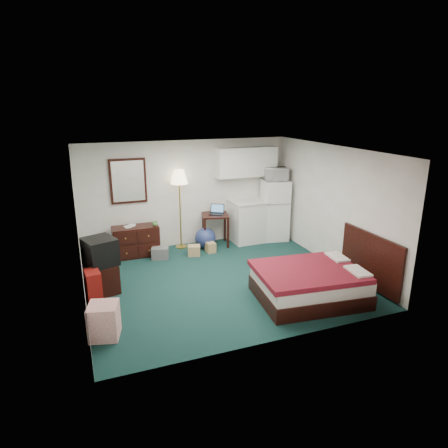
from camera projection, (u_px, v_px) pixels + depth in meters
name	position (u px, v px, depth m)	size (l,w,h in m)	color
floor	(220.00, 279.00, 7.80)	(5.00, 4.50, 0.01)	black
ceiling	(220.00, 151.00, 7.07)	(5.00, 4.50, 0.01)	beige
walls	(220.00, 218.00, 7.44)	(5.01, 4.51, 2.50)	beige
mirror	(128.00, 181.00, 8.84)	(0.80, 0.06, 1.00)	white
upper_cabinets	(246.00, 162.00, 9.58)	(1.50, 0.35, 0.70)	white
headboard	(370.00, 260.00, 7.32)	(0.06, 1.56, 1.00)	black
dresser	(136.00, 241.00, 8.93)	(1.01, 0.46, 0.69)	black
floor_lamp	(180.00, 210.00, 9.28)	(0.40, 0.40, 1.86)	gold
desk	(215.00, 230.00, 9.62)	(0.61, 0.61, 0.77)	black
exercise_ball	(205.00, 238.00, 9.44)	(0.49, 0.49, 0.49)	navy
kitchen_counter	(250.00, 221.00, 9.88)	(0.91, 0.69, 1.00)	white
fridge	(275.00, 210.00, 9.94)	(0.62, 0.62, 1.50)	white
bed	(309.00, 284.00, 6.96)	(1.77, 1.38, 0.57)	maroon
tv_stand	(101.00, 278.00, 7.23)	(0.54, 0.59, 0.54)	black
suitcase	(94.00, 288.00, 6.77)	(0.23, 0.38, 0.61)	#700C03
retail_box	(104.00, 321.00, 5.83)	(0.42, 0.42, 0.52)	white
file_bin	(160.00, 253.00, 8.83)	(0.37, 0.28, 0.26)	slate
cardboard_box_a	(194.00, 250.00, 9.01)	(0.27, 0.23, 0.23)	tan
cardboard_box_b	(211.00, 247.00, 9.21)	(0.20, 0.23, 0.23)	tan
laptop	(216.00, 210.00, 9.45)	(0.33, 0.27, 0.22)	black
crt_tv	(100.00, 251.00, 7.10)	(0.53, 0.57, 0.48)	black
microwave	(276.00, 173.00, 9.66)	(0.56, 0.31, 0.38)	white
book_a	(124.00, 223.00, 8.72)	(0.14, 0.02, 0.20)	tan
book_b	(128.00, 221.00, 8.83)	(0.16, 0.02, 0.21)	tan
mug	(155.00, 223.00, 8.87)	(0.13, 0.10, 0.13)	#5F9A4F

